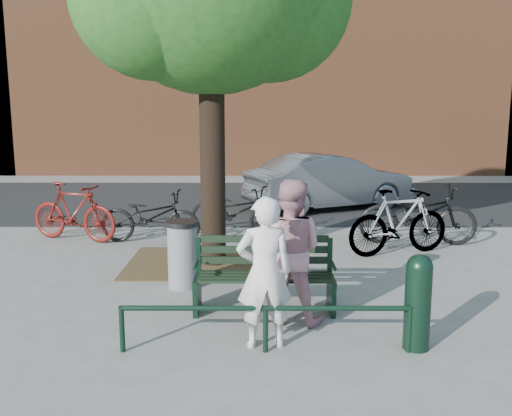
{
  "coord_description": "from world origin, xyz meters",
  "views": [
    {
      "loc": [
        -0.08,
        -6.82,
        2.55
      ],
      "look_at": [
        -0.11,
        1.0,
        1.14
      ],
      "focal_mm": 40.0,
      "sensor_mm": 36.0,
      "label": 1
    }
  ],
  "objects_px": {
    "park_bench": "(264,273)",
    "bollard": "(418,299)",
    "bicycle_c": "(235,212)",
    "parked_car": "(330,182)",
    "person_right": "(289,251)",
    "person_left": "(264,273)",
    "litter_bin": "(183,254)"
  },
  "relations": [
    {
      "from": "park_bench",
      "to": "bollard",
      "type": "relative_size",
      "value": 1.68
    },
    {
      "from": "park_bench",
      "to": "bicycle_c",
      "type": "distance_m",
      "value": 4.02
    },
    {
      "from": "bicycle_c",
      "to": "parked_car",
      "type": "height_order",
      "value": "parked_car"
    },
    {
      "from": "person_right",
      "to": "bollard",
      "type": "distance_m",
      "value": 1.56
    },
    {
      "from": "person_left",
      "to": "bicycle_c",
      "type": "xyz_separation_m",
      "value": [
        -0.51,
        5.11,
        -0.3
      ]
    },
    {
      "from": "bollard",
      "to": "litter_bin",
      "type": "distance_m",
      "value": 3.44
    },
    {
      "from": "bollard",
      "to": "park_bench",
      "type": "bearing_deg",
      "value": 143.38
    },
    {
      "from": "bicycle_c",
      "to": "bollard",
      "type": "bearing_deg",
      "value": -133.27
    },
    {
      "from": "park_bench",
      "to": "bicycle_c",
      "type": "xyz_separation_m",
      "value": [
        -0.52,
        3.98,
        0.04
      ]
    },
    {
      "from": "person_right",
      "to": "parked_car",
      "type": "distance_m",
      "value": 7.64
    },
    {
      "from": "litter_bin",
      "to": "person_right",
      "type": "bearing_deg",
      "value": -42.19
    },
    {
      "from": "person_right",
      "to": "park_bench",
      "type": "bearing_deg",
      "value": -40.87
    },
    {
      "from": "person_right",
      "to": "litter_bin",
      "type": "height_order",
      "value": "person_right"
    },
    {
      "from": "person_left",
      "to": "bicycle_c",
      "type": "relative_size",
      "value": 0.83
    },
    {
      "from": "park_bench",
      "to": "bicycle_c",
      "type": "bearing_deg",
      "value": 97.51
    },
    {
      "from": "person_right",
      "to": "parked_car",
      "type": "relative_size",
      "value": 0.41
    },
    {
      "from": "person_right",
      "to": "person_left",
      "type": "bearing_deg",
      "value": 81.21
    },
    {
      "from": "person_left",
      "to": "bollard",
      "type": "height_order",
      "value": "person_left"
    },
    {
      "from": "litter_bin",
      "to": "bollard",
      "type": "bearing_deg",
      "value": -37.23
    },
    {
      "from": "person_right",
      "to": "litter_bin",
      "type": "distance_m",
      "value": 1.96
    },
    {
      "from": "person_right",
      "to": "bollard",
      "type": "relative_size",
      "value": 1.66
    },
    {
      "from": "person_left",
      "to": "parked_car",
      "type": "height_order",
      "value": "person_left"
    },
    {
      "from": "person_left",
      "to": "park_bench",
      "type": "bearing_deg",
      "value": -97.86
    },
    {
      "from": "park_bench",
      "to": "person_left",
      "type": "bearing_deg",
      "value": -90.56
    },
    {
      "from": "park_bench",
      "to": "bollard",
      "type": "xyz_separation_m",
      "value": [
        1.6,
        -1.19,
        0.07
      ]
    },
    {
      "from": "bollard",
      "to": "bicycle_c",
      "type": "bearing_deg",
      "value": 112.34
    },
    {
      "from": "litter_bin",
      "to": "bicycle_c",
      "type": "bearing_deg",
      "value": 78.7
    },
    {
      "from": "person_left",
      "to": "bollard",
      "type": "xyz_separation_m",
      "value": [
        1.61,
        -0.06,
        -0.26
      ]
    },
    {
      "from": "person_right",
      "to": "bollard",
      "type": "bearing_deg",
      "value": 162.49
    },
    {
      "from": "park_bench",
      "to": "litter_bin",
      "type": "xyz_separation_m",
      "value": [
        -1.14,
        0.89,
        0.01
      ]
    },
    {
      "from": "parked_car",
      "to": "bollard",
      "type": "bearing_deg",
      "value": 155.07
    },
    {
      "from": "person_left",
      "to": "litter_bin",
      "type": "relative_size",
      "value": 1.71
    }
  ]
}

